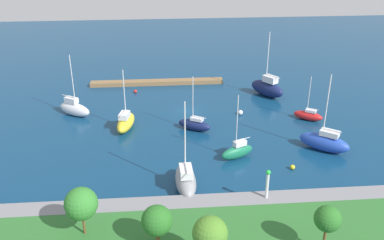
{
  "coord_description": "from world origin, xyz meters",
  "views": [
    {
      "loc": [
        5.21,
        69.31,
        30.7
      ],
      "look_at": [
        0.0,
        7.08,
        1.5
      ],
      "focal_mm": 39.71,
      "sensor_mm": 36.0,
      "label": 1
    }
  ],
  "objects_px": {
    "harbor_beacon": "(268,182)",
    "mooring_buoy_yellow": "(293,167)",
    "park_tree_midwest": "(328,219)",
    "sailboat_yellow_center_basin": "(126,122)",
    "park_tree_east": "(210,234)",
    "sailboat_navy_along_channel": "(267,88)",
    "sailboat_red_east_end": "(308,115)",
    "park_tree_west": "(81,204)",
    "sailboat_green_outer_mooring": "(237,151)",
    "mooring_buoy_red": "(135,91)",
    "mooring_buoy_white": "(240,112)",
    "sailboat_blue_mid_basin": "(324,142)",
    "sailboat_gray_far_south": "(186,180)",
    "pier_dock": "(157,82)",
    "park_tree_center": "(157,221)",
    "sailboat_white_off_beacon": "(74,108)",
    "sailboat_navy_lone_south": "(195,124)"
  },
  "relations": [
    {
      "from": "harbor_beacon",
      "to": "mooring_buoy_yellow",
      "type": "height_order",
      "value": "harbor_beacon"
    },
    {
      "from": "park_tree_midwest",
      "to": "sailboat_yellow_center_basin",
      "type": "bearing_deg",
      "value": -56.06
    },
    {
      "from": "park_tree_east",
      "to": "mooring_buoy_yellow",
      "type": "bearing_deg",
      "value": -126.71
    },
    {
      "from": "sailboat_navy_along_channel",
      "to": "sailboat_red_east_end",
      "type": "bearing_deg",
      "value": 164.88
    },
    {
      "from": "park_tree_west",
      "to": "sailboat_yellow_center_basin",
      "type": "height_order",
      "value": "sailboat_yellow_center_basin"
    },
    {
      "from": "sailboat_navy_along_channel",
      "to": "sailboat_green_outer_mooring",
      "type": "bearing_deg",
      "value": 120.73
    },
    {
      "from": "sailboat_navy_along_channel",
      "to": "mooring_buoy_yellow",
      "type": "xyz_separation_m",
      "value": [
        3.05,
        26.89,
        -1.35
      ]
    },
    {
      "from": "mooring_buoy_red",
      "to": "mooring_buoy_white",
      "type": "relative_size",
      "value": 0.74
    },
    {
      "from": "sailboat_blue_mid_basin",
      "to": "mooring_buoy_yellow",
      "type": "bearing_deg",
      "value": 75.35
    },
    {
      "from": "sailboat_gray_far_south",
      "to": "sailboat_navy_along_channel",
      "type": "distance_m",
      "value": 35.31
    },
    {
      "from": "mooring_buoy_white",
      "to": "pier_dock",
      "type": "bearing_deg",
      "value": -49.24
    },
    {
      "from": "park_tree_west",
      "to": "park_tree_center",
      "type": "distance_m",
      "value": 8.0
    },
    {
      "from": "sailboat_gray_far_south",
      "to": "park_tree_east",
      "type": "bearing_deg",
      "value": -177.33
    },
    {
      "from": "sailboat_red_east_end",
      "to": "sailboat_white_off_beacon",
      "type": "bearing_deg",
      "value": 25.51
    },
    {
      "from": "sailboat_navy_along_channel",
      "to": "park_tree_east",
      "type": "bearing_deg",
      "value": 123.85
    },
    {
      "from": "park_tree_west",
      "to": "sailboat_navy_along_channel",
      "type": "relative_size",
      "value": 0.44
    },
    {
      "from": "harbor_beacon",
      "to": "park_tree_center",
      "type": "distance_m",
      "value": 14.64
    },
    {
      "from": "sailboat_red_east_end",
      "to": "mooring_buoy_yellow",
      "type": "height_order",
      "value": "sailboat_red_east_end"
    },
    {
      "from": "park_tree_midwest",
      "to": "sailboat_gray_far_south",
      "type": "xyz_separation_m",
      "value": [
        12.65,
        -13.47,
        -3.62
      ]
    },
    {
      "from": "sailboat_yellow_center_basin",
      "to": "mooring_buoy_white",
      "type": "distance_m",
      "value": 20.09
    },
    {
      "from": "sailboat_white_off_beacon",
      "to": "mooring_buoy_red",
      "type": "xyz_separation_m",
      "value": [
        -10.11,
        -9.98,
        -1.01
      ]
    },
    {
      "from": "park_tree_west",
      "to": "sailboat_white_off_beacon",
      "type": "height_order",
      "value": "sailboat_white_off_beacon"
    },
    {
      "from": "park_tree_west",
      "to": "sailboat_gray_far_south",
      "type": "xyz_separation_m",
      "value": [
        -11.18,
        -8.94,
        -3.54
      ]
    },
    {
      "from": "mooring_buoy_white",
      "to": "park_tree_center",
      "type": "bearing_deg",
      "value": 66.16
    },
    {
      "from": "park_tree_midwest",
      "to": "mooring_buoy_red",
      "type": "height_order",
      "value": "park_tree_midwest"
    },
    {
      "from": "park_tree_east",
      "to": "sailboat_blue_mid_basin",
      "type": "bearing_deg",
      "value": -130.51
    },
    {
      "from": "sailboat_yellow_center_basin",
      "to": "sailboat_gray_far_south",
      "type": "distance_m",
      "value": 19.87
    },
    {
      "from": "harbor_beacon",
      "to": "park_tree_east",
      "type": "xyz_separation_m",
      "value": [
        8.04,
        10.54,
        1.85
      ]
    },
    {
      "from": "sailboat_white_off_beacon",
      "to": "sailboat_navy_along_channel",
      "type": "xyz_separation_m",
      "value": [
        -35.64,
        -6.24,
        0.36
      ]
    },
    {
      "from": "sailboat_white_off_beacon",
      "to": "sailboat_blue_mid_basin",
      "type": "height_order",
      "value": "sailboat_blue_mid_basin"
    },
    {
      "from": "harbor_beacon",
      "to": "park_tree_west",
      "type": "xyz_separation_m",
      "value": [
        20.4,
        4.62,
        1.54
      ]
    },
    {
      "from": "sailboat_blue_mid_basin",
      "to": "sailboat_navy_along_channel",
      "type": "relative_size",
      "value": 0.94
    },
    {
      "from": "harbor_beacon",
      "to": "sailboat_navy_lone_south",
      "type": "xyz_separation_m",
      "value": [
        6.61,
        -20.99,
        -2.39
      ]
    },
    {
      "from": "harbor_beacon",
      "to": "sailboat_navy_lone_south",
      "type": "bearing_deg",
      "value": -72.51
    },
    {
      "from": "sailboat_blue_mid_basin",
      "to": "mooring_buoy_yellow",
      "type": "relative_size",
      "value": 17.58
    },
    {
      "from": "park_tree_west",
      "to": "sailboat_white_off_beacon",
      "type": "bearing_deg",
      "value": -78.86
    },
    {
      "from": "harbor_beacon",
      "to": "park_tree_midwest",
      "type": "height_order",
      "value": "park_tree_midwest"
    },
    {
      "from": "park_tree_east",
      "to": "sailboat_red_east_end",
      "type": "bearing_deg",
      "value": -121.91
    },
    {
      "from": "pier_dock",
      "to": "harbor_beacon",
      "type": "relative_size",
      "value": 7.33
    },
    {
      "from": "pier_dock",
      "to": "park_tree_east",
      "type": "bearing_deg",
      "value": 94.74
    },
    {
      "from": "sailboat_white_off_beacon",
      "to": "mooring_buoy_yellow",
      "type": "relative_size",
      "value": 16.5
    },
    {
      "from": "park_tree_west",
      "to": "sailboat_red_east_end",
      "type": "distance_m",
      "value": 43.76
    },
    {
      "from": "pier_dock",
      "to": "sailboat_navy_lone_south",
      "type": "xyz_separation_m",
      "value": [
        -5.86,
        22.06,
        0.59
      ]
    },
    {
      "from": "sailboat_navy_along_channel",
      "to": "park_tree_center",
      "type": "bearing_deg",
      "value": 116.89
    },
    {
      "from": "mooring_buoy_yellow",
      "to": "harbor_beacon",
      "type": "bearing_deg",
      "value": 54.14
    },
    {
      "from": "sailboat_navy_lone_south",
      "to": "sailboat_navy_along_channel",
      "type": "relative_size",
      "value": 0.73
    },
    {
      "from": "sailboat_yellow_center_basin",
      "to": "mooring_buoy_white",
      "type": "xyz_separation_m",
      "value": [
        -19.65,
        -4.06,
        -0.83
      ]
    },
    {
      "from": "park_tree_midwest",
      "to": "mooring_buoy_white",
      "type": "bearing_deg",
      "value": -87.58
    },
    {
      "from": "sailboat_red_east_end",
      "to": "mooring_buoy_red",
      "type": "height_order",
      "value": "sailboat_red_east_end"
    },
    {
      "from": "sailboat_green_outer_mooring",
      "to": "sailboat_gray_far_south",
      "type": "bearing_deg",
      "value": 18.01
    }
  ]
}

